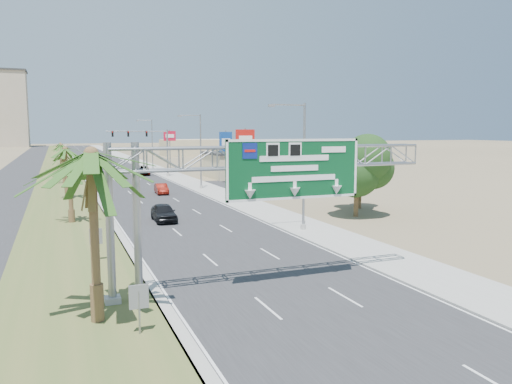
{
  "coord_description": "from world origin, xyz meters",
  "views": [
    {
      "loc": [
        -10.49,
        -12.77,
        7.94
      ],
      "look_at": [
        0.67,
        15.07,
        4.2
      ],
      "focal_mm": 35.0,
      "sensor_mm": 36.0,
      "label": 1
    }
  ],
  "objects": [
    {
      "name": "ground",
      "position": [
        0.0,
        0.0,
        0.0
      ],
      "size": [
        600.0,
        600.0,
        0.0
      ],
      "primitive_type": "plane",
      "color": "#8C7A59",
      "rests_on": "ground"
    },
    {
      "name": "road",
      "position": [
        0.0,
        110.0,
        0.01
      ],
      "size": [
        12.0,
        300.0,
        0.02
      ],
      "primitive_type": "cube",
      "color": "#28282B",
      "rests_on": "ground"
    },
    {
      "name": "sidewalk_right",
      "position": [
        8.5,
        110.0,
        0.05
      ],
      "size": [
        4.0,
        300.0,
        0.1
      ],
      "primitive_type": "cube",
      "color": "#9E9B93",
      "rests_on": "ground"
    },
    {
      "name": "median_grass",
      "position": [
        -10.0,
        110.0,
        0.06
      ],
      "size": [
        7.0,
        300.0,
        0.12
      ],
      "primitive_type": "cube",
      "color": "#465A27",
      "rests_on": "ground"
    },
    {
      "name": "opposing_road",
      "position": [
        -17.0,
        110.0,
        0.01
      ],
      "size": [
        8.0,
        300.0,
        0.02
      ],
      "primitive_type": "cube",
      "color": "#28282B",
      "rests_on": "ground"
    },
    {
      "name": "sign_gantry",
      "position": [
        -1.06,
        9.93,
        6.06
      ],
      "size": [
        16.75,
        1.24,
        7.5
      ],
      "color": "gray",
      "rests_on": "ground"
    },
    {
      "name": "palm_near",
      "position": [
        -9.2,
        8.0,
        6.93
      ],
      "size": [
        5.7,
        5.7,
        8.35
      ],
      "color": "brown",
      "rests_on": "ground"
    },
    {
      "name": "palm_row_b",
      "position": [
        -9.5,
        32.0,
        4.9
      ],
      "size": [
        3.99,
        3.99,
        5.95
      ],
      "color": "brown",
      "rests_on": "ground"
    },
    {
      "name": "palm_row_c",
      "position": [
        -9.5,
        48.0,
        5.66
      ],
      "size": [
        3.99,
        3.99,
        6.75
      ],
      "color": "brown",
      "rests_on": "ground"
    },
    {
      "name": "palm_row_d",
      "position": [
        -9.5,
        66.0,
        4.42
      ],
      "size": [
        3.99,
        3.99,
        5.45
      ],
      "color": "brown",
      "rests_on": "ground"
    },
    {
      "name": "palm_row_e",
      "position": [
        -9.5,
        85.0,
        5.09
      ],
      "size": [
        3.99,
        3.99,
        6.15
      ],
      "color": "brown",
      "rests_on": "ground"
    },
    {
      "name": "palm_row_f",
      "position": [
        -9.5,
        110.0,
        4.71
      ],
      "size": [
        3.99,
        3.99,
        5.75
      ],
      "color": "brown",
      "rests_on": "ground"
    },
    {
      "name": "streetlight_near",
      "position": [
        7.3,
        22.0,
        4.69
      ],
      "size": [
        3.27,
        0.44,
        10.0
      ],
      "color": "gray",
      "rests_on": "ground"
    },
    {
      "name": "streetlight_mid",
      "position": [
        7.3,
        52.0,
        4.69
      ],
      "size": [
        3.27,
        0.44,
        10.0
      ],
      "color": "gray",
      "rests_on": "ground"
    },
    {
      "name": "streetlight_far",
      "position": [
        7.3,
        88.0,
        4.69
      ],
      "size": [
        3.27,
        0.44,
        10.0
      ],
      "color": "gray",
      "rests_on": "ground"
    },
    {
      "name": "signal_mast",
      "position": [
        5.17,
        71.97,
        4.85
      ],
      "size": [
        10.28,
        0.71,
        8.0
      ],
      "color": "gray",
      "rests_on": "ground"
    },
    {
      "name": "store_building",
      "position": [
        22.0,
        66.0,
        2.0
      ],
      "size": [
        18.0,
        10.0,
        4.0
      ],
      "primitive_type": "cube",
      "color": "tan",
      "rests_on": "ground"
    },
    {
      "name": "oak_near",
      "position": [
        15.0,
        26.0,
        4.53
      ],
      "size": [
        4.5,
        4.5,
        6.8
      ],
      "color": "brown",
      "rests_on": "ground"
    },
    {
      "name": "oak_far",
      "position": [
        18.0,
        30.0,
        3.82
      ],
      "size": [
        3.5,
        3.5,
        5.6
      ],
      "color": "brown",
      "rests_on": "ground"
    },
    {
      "name": "median_signback_a",
      "position": [
        -7.8,
        6.0,
        1.45
      ],
      "size": [
        0.75,
        0.08,
        2.08
      ],
      "color": "gray",
      "rests_on": "ground"
    },
    {
      "name": "median_signback_b",
      "position": [
        -8.5,
        18.0,
        1.45
      ],
      "size": [
        0.75,
        0.08,
        2.08
      ],
      "color": "gray",
      "rests_on": "ground"
    },
    {
      "name": "tower_distant",
      "position": [
        -32.0,
        250.0,
        17.5
      ],
      "size": [
        20.0,
        16.0,
        35.0
      ],
      "primitive_type": "cube",
      "color": "tan",
      "rests_on": "ground"
    },
    {
      "name": "building_distant_right",
      "position": [
        30.0,
        140.0,
        2.5
      ],
      "size": [
        20.0,
        12.0,
        5.0
      ],
      "primitive_type": "cube",
      "color": "tan",
      "rests_on": "ground"
    },
    {
      "name": "car_left_lane",
      "position": [
        -2.0,
        30.08,
        0.77
      ],
      "size": [
        1.88,
        4.53,
        1.53
      ],
      "primitive_type": "imported",
      "rotation": [
        0.0,
        0.0,
        -0.01
      ],
      "color": "black",
      "rests_on": "ground"
    },
    {
      "name": "car_mid_lane",
      "position": [
        1.5,
        48.86,
        0.64
      ],
      "size": [
        1.55,
        3.96,
        1.28
      ],
      "primitive_type": "imported",
      "rotation": [
        0.0,
        0.0,
        -0.05
      ],
      "color": "#671009",
      "rests_on": "ground"
    },
    {
      "name": "car_right_lane",
      "position": [
        3.48,
        76.32,
        0.81
      ],
      "size": [
        3.31,
        6.08,
        1.62
      ],
      "primitive_type": "imported",
      "rotation": [
        0.0,
        0.0,
        -0.11
      ],
      "color": "gray",
      "rests_on": "ground"
    },
    {
      "name": "car_far",
      "position": [
        -1.82,
        78.24,
        0.74
      ],
      "size": [
        2.77,
        5.37,
        1.49
      ],
      "primitive_type": "imported",
      "rotation": [
        0.0,
        0.0,
        -0.14
      ],
      "color": "black",
      "rests_on": "ground"
    },
    {
      "name": "pole_sign_red_near",
      "position": [
        11.67,
        46.2,
        6.39
      ],
      "size": [
        2.42,
        0.68,
        8.2
      ],
      "color": "gray",
      "rests_on": "ground"
    },
    {
      "name": "pole_sign_blue",
      "position": [
        13.0,
        57.94,
        5.84
      ],
      "size": [
        2.02,
        0.63,
        7.86
      ],
      "color": "gray",
      "rests_on": "ground"
    },
    {
      "name": "pole_sign_red_far",
      "position": [
        9.05,
        78.66,
        6.26
      ],
      "size": [
        2.17,
        1.03,
        7.95
      ],
      "color": "gray",
      "rests_on": "ground"
    }
  ]
}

